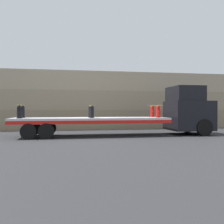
# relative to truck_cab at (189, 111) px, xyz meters

# --- Properties ---
(ground_plane) EXTENTS (120.00, 120.00, 0.00)m
(ground_plane) POSITION_rel_truck_cab_xyz_m (-6.63, 0.00, -1.58)
(ground_plane) COLOR #2D2D30
(rock_cliff) EXTENTS (60.00, 3.30, 4.86)m
(rock_cliff) POSITION_rel_truck_cab_xyz_m (-6.63, 6.22, 0.85)
(rock_cliff) COLOR #84755B
(rock_cliff) RESTS_ON ground_plane
(truck_cab) EXTENTS (2.69, 2.62, 3.20)m
(truck_cab) POSITION_rel_truck_cab_xyz_m (0.00, 0.00, 0.00)
(truck_cab) COLOR black
(truck_cab) RESTS_ON ground_plane
(flatbed_trailer) EXTENTS (9.62, 2.65, 1.16)m
(flatbed_trailer) POSITION_rel_truck_cab_xyz_m (-7.33, 0.00, -0.65)
(flatbed_trailer) COLOR #B2B2B7
(flatbed_trailer) RESTS_ON ground_plane
(fire_hydrant_black_near_0) EXTENTS (0.30, 0.51, 0.77)m
(fire_hydrant_black_near_0) POSITION_rel_truck_cab_xyz_m (-10.84, -0.56, -0.06)
(fire_hydrant_black_near_0) COLOR black
(fire_hydrant_black_near_0) RESTS_ON flatbed_trailer
(fire_hydrant_black_far_0) EXTENTS (0.30, 0.51, 0.77)m
(fire_hydrant_black_far_0) POSITION_rel_truck_cab_xyz_m (-10.84, 0.56, -0.06)
(fire_hydrant_black_far_0) COLOR black
(fire_hydrant_black_far_0) RESTS_ON flatbed_trailer
(fire_hydrant_black_near_1) EXTENTS (0.30, 0.51, 0.77)m
(fire_hydrant_black_near_1) POSITION_rel_truck_cab_xyz_m (-6.63, -0.56, -0.06)
(fire_hydrant_black_near_1) COLOR black
(fire_hydrant_black_near_1) RESTS_ON flatbed_trailer
(fire_hydrant_black_far_1) EXTENTS (0.30, 0.51, 0.77)m
(fire_hydrant_black_far_1) POSITION_rel_truck_cab_xyz_m (-6.63, 0.56, -0.06)
(fire_hydrant_black_far_1) COLOR black
(fire_hydrant_black_far_1) RESTS_ON flatbed_trailer
(fire_hydrant_red_near_2) EXTENTS (0.30, 0.51, 0.77)m
(fire_hydrant_red_near_2) POSITION_rel_truck_cab_xyz_m (-2.43, -0.56, -0.06)
(fire_hydrant_red_near_2) COLOR red
(fire_hydrant_red_near_2) RESTS_ON flatbed_trailer
(fire_hydrant_red_far_2) EXTENTS (0.30, 0.51, 0.77)m
(fire_hydrant_red_far_2) POSITION_rel_truck_cab_xyz_m (-2.43, 0.56, -0.06)
(fire_hydrant_red_far_2) COLOR red
(fire_hydrant_red_far_2) RESTS_ON flatbed_trailer
(cargo_strap_rear) EXTENTS (0.05, 2.76, 0.01)m
(cargo_strap_rear) POSITION_rel_truck_cab_xyz_m (-10.84, 0.00, 0.34)
(cargo_strap_rear) COLOR yellow
(cargo_strap_rear) RESTS_ON fire_hydrant_black_near_0
(cargo_strap_middle) EXTENTS (0.05, 2.76, 0.01)m
(cargo_strap_middle) POSITION_rel_truck_cab_xyz_m (-6.63, 0.00, 0.34)
(cargo_strap_middle) COLOR yellow
(cargo_strap_middle) RESTS_ON fire_hydrant_black_near_1
(cargo_strap_front) EXTENTS (0.05, 2.76, 0.01)m
(cargo_strap_front) POSITION_rel_truck_cab_xyz_m (-2.43, 0.00, 0.34)
(cargo_strap_front) COLOR yellow
(cargo_strap_front) RESTS_ON fire_hydrant_red_near_2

